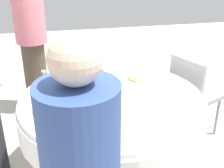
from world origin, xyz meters
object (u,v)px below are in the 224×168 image
(person_rear, at_px, (32,41))
(chair_south, at_px, (191,91))
(wine_glass_left, at_px, (106,60))
(plate_front, at_px, (134,80))
(bottle_clear_mid, at_px, (46,94))
(bottle_green_rear, at_px, (111,123))
(wine_glass_south, at_px, (88,70))
(bottle_clear_inner, at_px, (56,101))
(wine_glass_mid, at_px, (109,88))
(bottle_brown_far, at_px, (74,62))
(wine_glass_front, at_px, (68,79))
(bottle_green_east, at_px, (96,87))
(wine_glass_inner, at_px, (70,70))
(plate_north, at_px, (148,103))
(dining_table, at_px, (112,112))

(person_rear, height_order, chair_south, person_rear)
(wine_glass_left, bearing_deg, plate_front, 30.77)
(bottle_clear_mid, bearing_deg, plate_front, 119.28)
(bottle_green_rear, height_order, wine_glass_south, bottle_green_rear)
(bottle_clear_inner, relative_size, wine_glass_left, 2.35)
(chair_south, bearing_deg, bottle_clear_inner, -86.98)
(bottle_clear_mid, height_order, wine_glass_mid, bottle_clear_mid)
(bottle_brown_far, relative_size, wine_glass_south, 1.94)
(wine_glass_south, xyz_separation_m, wine_glass_front, (0.16, -0.19, 0.00))
(bottle_clear_mid, relative_size, bottle_clear_inner, 1.05)
(bottle_green_east, xyz_separation_m, wine_glass_front, (-0.25, -0.19, -0.03))
(bottle_brown_far, bearing_deg, wine_glass_inner, -17.45)
(wine_glass_south, relative_size, wine_glass_front, 0.99)
(bottle_clear_mid, height_order, person_rear, person_rear)
(wine_glass_mid, bearing_deg, wine_glass_front, -126.54)
(bottle_brown_far, height_order, bottle_clear_inner, bottle_clear_inner)
(bottle_clear_mid, bearing_deg, bottle_green_rear, 39.78)
(wine_glass_south, bearing_deg, bottle_green_rear, 0.54)
(bottle_green_rear, height_order, person_rear, person_rear)
(bottle_green_rear, xyz_separation_m, plate_north, (-0.43, 0.38, -0.14))
(bottle_green_east, height_order, wine_glass_mid, bottle_green_east)
(bottle_clear_mid, bearing_deg, wine_glass_left, 142.39)
(bottle_green_east, bearing_deg, person_rear, -159.40)
(wine_glass_left, height_order, person_rear, person_rear)
(wine_glass_left, bearing_deg, wine_glass_front, -44.79)
(dining_table, height_order, person_rear, person_rear)
(bottle_green_rear, height_order, wine_glass_front, bottle_green_rear)
(plate_front, bearing_deg, bottle_clear_inner, -52.84)
(bottle_green_rear, bearing_deg, wine_glass_front, -165.84)
(wine_glass_south, bearing_deg, bottle_clear_inner, -26.18)
(bottle_clear_inner, height_order, wine_glass_left, bottle_clear_inner)
(bottle_green_east, bearing_deg, bottle_brown_far, -169.13)
(dining_table, relative_size, wine_glass_mid, 10.26)
(bottle_green_east, relative_size, wine_glass_south, 2.02)
(person_rear, relative_size, chair_south, 1.89)
(bottle_clear_mid, bearing_deg, chair_south, 111.34)
(bottle_green_east, relative_size, wine_glass_front, 1.99)
(bottle_brown_far, height_order, wine_glass_inner, bottle_brown_far)
(bottle_clear_mid, distance_m, person_rear, 1.44)
(wine_glass_left, xyz_separation_m, plate_front, (0.31, 0.19, -0.08))
(bottle_green_east, bearing_deg, bottle_clear_mid, -77.19)
(bottle_clear_inner, bearing_deg, bottle_brown_far, 166.35)
(bottle_brown_far, relative_size, bottle_green_east, 0.96)
(bottle_green_rear, bearing_deg, bottle_clear_mid, -140.22)
(bottle_clear_inner, relative_size, plate_north, 1.55)
(dining_table, xyz_separation_m, plate_north, (0.17, 0.24, 0.15))
(bottle_green_rear, distance_m, wine_glass_mid, 0.56)
(bottle_green_rear, height_order, bottle_clear_mid, bottle_clear_mid)
(bottle_green_rear, bearing_deg, plate_front, 155.86)
(wine_glass_left, xyz_separation_m, person_rear, (-0.70, -0.71, 0.03))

